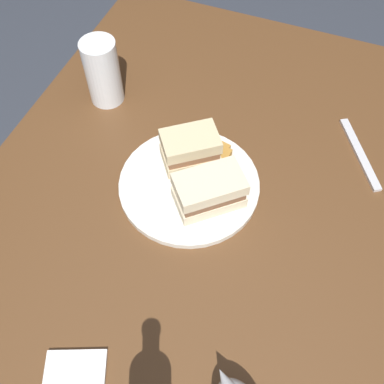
% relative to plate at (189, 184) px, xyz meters
% --- Properties ---
extents(ground_plane, '(6.00, 6.00, 0.00)m').
position_rel_plate_xyz_m(ground_plane, '(0.06, 0.03, -0.74)').
color(ground_plane, '#333842').
extents(dining_table, '(1.20, 0.85, 0.73)m').
position_rel_plate_xyz_m(dining_table, '(0.06, 0.03, -0.37)').
color(dining_table, brown).
rests_on(dining_table, ground).
extents(plate, '(0.26, 0.26, 0.01)m').
position_rel_plate_xyz_m(plate, '(0.00, 0.00, 0.00)').
color(plate, silver).
rests_on(plate, dining_table).
extents(sandwich_half_left, '(0.13, 0.14, 0.07)m').
position_rel_plate_xyz_m(sandwich_half_left, '(0.02, 0.05, 0.04)').
color(sandwich_half_left, beige).
rests_on(sandwich_half_left, plate).
extents(sandwich_half_right, '(0.12, 0.12, 0.07)m').
position_rel_plate_xyz_m(sandwich_half_right, '(-0.05, -0.02, 0.04)').
color(sandwich_half_right, beige).
rests_on(sandwich_half_right, plate).
extents(potato_wedge_front, '(0.06, 0.03, 0.02)m').
position_rel_plate_xyz_m(potato_wedge_front, '(-0.06, 0.04, 0.02)').
color(potato_wedge_front, '#B77F33').
rests_on(potato_wedge_front, plate).
extents(potato_wedge_middle, '(0.04, 0.03, 0.01)m').
position_rel_plate_xyz_m(potato_wedge_middle, '(0.00, 0.09, 0.01)').
color(potato_wedge_middle, '#B77F33').
rests_on(potato_wedge_middle, plate).
extents(potato_wedge_back, '(0.05, 0.05, 0.02)m').
position_rel_plate_xyz_m(potato_wedge_back, '(-0.04, 0.00, 0.01)').
color(potato_wedge_back, '#B77F33').
rests_on(potato_wedge_back, plate).
extents(potato_wedge_left_edge, '(0.04, 0.03, 0.02)m').
position_rel_plate_xyz_m(potato_wedge_left_edge, '(-0.05, 0.02, 0.01)').
color(potato_wedge_left_edge, '#B77F33').
rests_on(potato_wedge_left_edge, plate).
extents(potato_wedge_right_edge, '(0.04, 0.02, 0.01)m').
position_rel_plate_xyz_m(potato_wedge_right_edge, '(0.00, 0.04, 0.01)').
color(potato_wedge_right_edge, '#AD702D').
rests_on(potato_wedge_right_edge, plate).
extents(potato_wedge_stray, '(0.04, 0.03, 0.02)m').
position_rel_plate_xyz_m(potato_wedge_stray, '(-0.08, 0.04, 0.02)').
color(potato_wedge_stray, '#B77F33').
rests_on(potato_wedge_stray, plate).
extents(pint_glass, '(0.07, 0.07, 0.14)m').
position_rel_plate_xyz_m(pint_glass, '(-0.15, -0.25, 0.06)').
color(pint_glass, white).
rests_on(pint_glass, dining_table).
extents(fork, '(0.16, 0.11, 0.01)m').
position_rel_plate_xyz_m(fork, '(-0.19, 0.29, -0.00)').
color(fork, silver).
rests_on(fork, dining_table).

